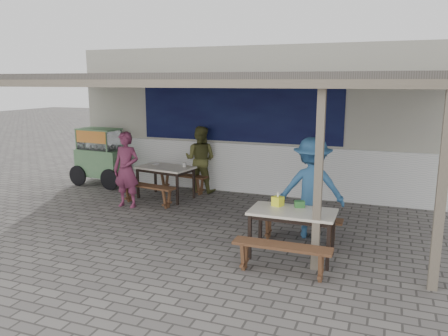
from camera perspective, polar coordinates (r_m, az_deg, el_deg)
name	(u,v)px	position (r m, az deg, el deg)	size (l,w,h in m)	color
ground	(194,230)	(8.11, -3.96, -8.08)	(60.00, 60.00, 0.00)	#65605B
back_wall	(252,120)	(11.05, 3.72, 6.25)	(9.00, 1.28, 3.50)	#B0AC9E
warung_roof	(212,80)	(8.47, -1.52, 11.48)	(9.00, 4.21, 2.81)	#514B45
table_left	(165,170)	(10.15, -7.66, -0.26)	(1.36, 0.96, 0.75)	silver
bench_left_street	(148,190)	(9.74, -9.95, -2.87)	(1.38, 0.50, 0.45)	brown
bench_left_wall	(182,179)	(10.73, -5.50, -1.43)	(1.38, 0.50, 0.45)	brown
table_right	(292,216)	(6.78, 8.93, -6.16)	(1.30, 0.73, 0.75)	silver
bench_right_street	(282,252)	(6.26, 7.55, -10.88)	(1.39, 0.29, 0.45)	brown
bench_right_wall	(300,223)	(7.52, 9.91, -7.11)	(1.39, 0.29, 0.45)	brown
vendor_cart	(101,155)	(11.80, -15.80, 1.70)	(1.90, 0.84, 1.49)	#638E5E
patron_street_side	(126,170)	(9.60, -12.63, -0.21)	(0.60, 0.39, 1.64)	#6F2B48
patron_wall_side	(200,159)	(10.68, -3.12, 1.15)	(0.79, 0.61, 1.62)	brown
patron_right_table	(312,188)	(7.68, 11.37, -2.56)	(1.13, 0.65, 1.76)	#2E5D8D
tissue_box	(278,201)	(6.96, 7.04, -4.32)	(0.15, 0.15, 0.15)	#F2F729
donation_box	(300,204)	(6.93, 9.84, -4.67)	(0.16, 0.10, 0.10)	#327032
condiment_jar	(185,164)	(10.09, -5.18, 0.46)	(0.09, 0.09, 0.10)	beige
condiment_bowl	(155,164)	(10.36, -8.94, 0.50)	(0.18, 0.18, 0.04)	silver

